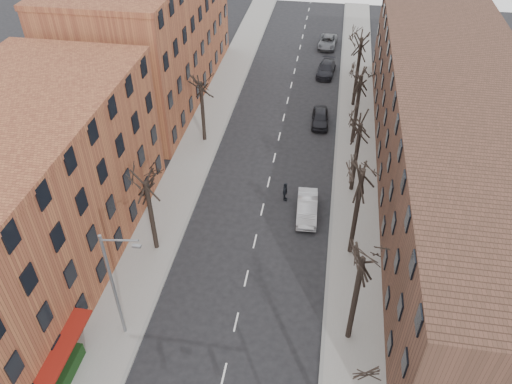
% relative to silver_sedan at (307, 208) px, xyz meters
% --- Properties ---
extents(sidewalk_left, '(4.00, 90.00, 0.15)m').
position_rel_silver_sedan_xyz_m(sidewalk_left, '(-11.87, 11.08, -0.72)').
color(sidewalk_left, gray).
rests_on(sidewalk_left, ground).
extents(sidewalk_right, '(4.00, 90.00, 0.15)m').
position_rel_silver_sedan_xyz_m(sidewalk_right, '(4.13, 11.08, -0.72)').
color(sidewalk_right, gray).
rests_on(sidewalk_right, ground).
extents(building_left_near, '(12.00, 26.00, 12.00)m').
position_rel_silver_sedan_xyz_m(building_left_near, '(-19.87, -8.92, 5.20)').
color(building_left_near, brown).
rests_on(building_left_near, ground).
extents(building_left_far, '(12.00, 28.00, 14.00)m').
position_rel_silver_sedan_xyz_m(building_left_far, '(-19.87, 20.08, 6.20)').
color(building_left_far, brown).
rests_on(building_left_far, ground).
extents(building_right, '(12.00, 50.00, 10.00)m').
position_rel_silver_sedan_xyz_m(building_right, '(12.13, 6.08, 4.20)').
color(building_right, '#4E3024').
rests_on(building_right, ground).
extents(awning_left, '(1.20, 7.00, 0.15)m').
position_rel_silver_sedan_xyz_m(awning_left, '(-13.27, -17.92, -0.80)').
color(awning_left, maroon).
rests_on(awning_left, ground).
extents(tree_right_b, '(5.20, 5.20, 10.80)m').
position_rel_silver_sedan_xyz_m(tree_right_b, '(3.73, -11.92, -0.80)').
color(tree_right_b, black).
rests_on(tree_right_b, ground).
extents(tree_right_c, '(5.20, 5.20, 11.60)m').
position_rel_silver_sedan_xyz_m(tree_right_c, '(3.73, -3.92, -0.80)').
color(tree_right_c, black).
rests_on(tree_right_c, ground).
extents(tree_right_d, '(5.20, 5.20, 10.00)m').
position_rel_silver_sedan_xyz_m(tree_right_d, '(3.73, 4.08, -0.80)').
color(tree_right_d, black).
rests_on(tree_right_d, ground).
extents(tree_right_e, '(5.20, 5.20, 10.80)m').
position_rel_silver_sedan_xyz_m(tree_right_e, '(3.73, 12.08, -0.80)').
color(tree_right_e, black).
rests_on(tree_right_e, ground).
extents(tree_right_f, '(5.20, 5.20, 11.60)m').
position_rel_silver_sedan_xyz_m(tree_right_f, '(3.73, 20.08, -0.80)').
color(tree_right_f, black).
rests_on(tree_right_f, ground).
extents(tree_left_a, '(5.20, 5.20, 9.50)m').
position_rel_silver_sedan_xyz_m(tree_left_a, '(-11.47, -5.92, -0.80)').
color(tree_left_a, black).
rests_on(tree_left_a, ground).
extents(tree_left_b, '(5.20, 5.20, 9.50)m').
position_rel_silver_sedan_xyz_m(tree_left_b, '(-11.47, 10.08, -0.80)').
color(tree_left_b, black).
rests_on(tree_left_b, ground).
extents(streetlight, '(2.45, 0.22, 9.03)m').
position_rel_silver_sedan_xyz_m(streetlight, '(-10.89, -13.92, 4.21)').
color(streetlight, slate).
rests_on(streetlight, ground).
extents(silver_sedan, '(1.94, 4.93, 1.60)m').
position_rel_silver_sedan_xyz_m(silver_sedan, '(0.00, 0.00, 0.00)').
color(silver_sedan, '#A9ABB0').
rests_on(silver_sedan, ground).
extents(parked_car_near, '(2.00, 4.56, 1.53)m').
position_rel_silver_sedan_xyz_m(parked_car_near, '(0.19, 15.35, -0.04)').
color(parked_car_near, black).
rests_on(parked_car_near, ground).
extents(parked_car_mid, '(2.55, 5.28, 1.48)m').
position_rel_silver_sedan_xyz_m(parked_car_mid, '(0.20, 27.85, -0.06)').
color(parked_car_mid, black).
rests_on(parked_car_mid, ground).
extents(parked_car_far, '(2.75, 5.36, 1.45)m').
position_rel_silver_sedan_xyz_m(parked_car_far, '(-0.07, 36.81, -0.07)').
color(parked_car_far, '#525459').
rests_on(parked_car_far, ground).
extents(pedestrian_crossing, '(0.55, 1.12, 1.85)m').
position_rel_silver_sedan_xyz_m(pedestrian_crossing, '(-2.09, 1.72, 0.13)').
color(pedestrian_crossing, black).
rests_on(pedestrian_crossing, ground).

